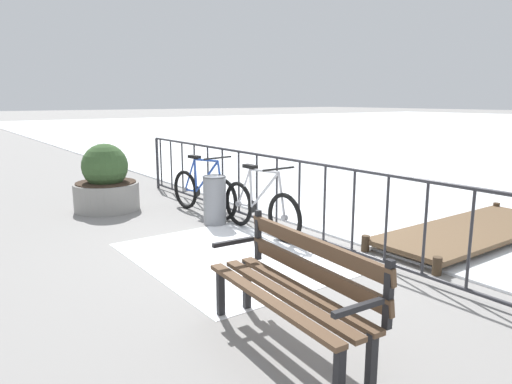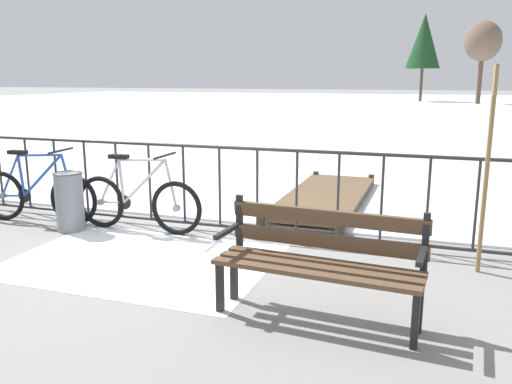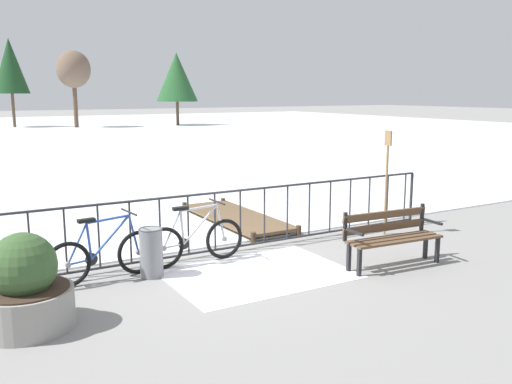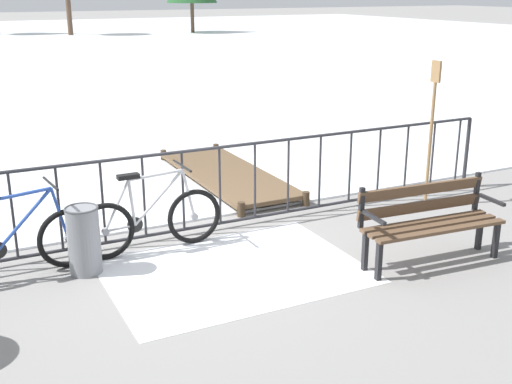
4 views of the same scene
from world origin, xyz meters
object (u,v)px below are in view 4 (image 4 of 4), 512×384
oar_upright (432,125)px  trash_bin (84,240)px  park_bench (428,217)px  bicycle_second (151,221)px  bicycle_near_railing (17,245)px

oar_upright → trash_bin: bearing=-178.7°
trash_bin → park_bench: bearing=-21.7°
park_bench → trash_bin: (-3.42, 1.36, -0.14)m
trash_bin → oar_upright: bearing=1.3°
bicycle_second → park_bench: (2.62, -1.61, 0.14)m
park_bench → oar_upright: (1.27, 1.47, 0.63)m
bicycle_second → oar_upright: size_ratio=0.86×
park_bench → oar_upright: 2.03m
bicycle_second → trash_bin: 0.84m
bicycle_near_railing → bicycle_second: same height
trash_bin → oar_upright: 4.75m
bicycle_second → bicycle_near_railing: bearing=-177.0°
bicycle_second → trash_bin: (-0.80, -0.25, 0.00)m
bicycle_near_railing → trash_bin: 0.67m
bicycle_near_railing → park_bench: size_ratio=1.05×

